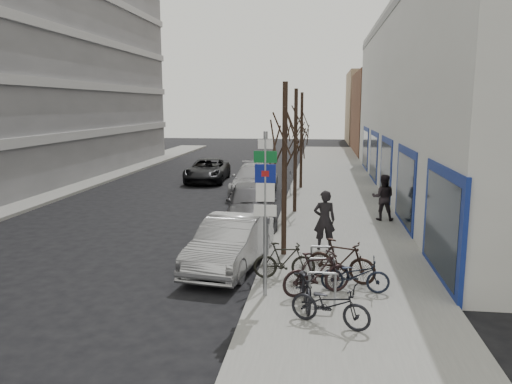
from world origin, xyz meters
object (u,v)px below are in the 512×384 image
(tree_far, at_px, (302,118))
(pedestrian_far, at_px, (383,197))
(bike_mid_curb, at_px, (355,272))
(meter_back, at_px, (290,181))
(tree_mid, at_px, (296,122))
(lane_car, at_px, (207,170))
(tree_near, at_px, (285,129))
(bike_mid_inner, at_px, (284,260))
(highway_sign_pole, at_px, (265,204))
(bike_near_right, at_px, (317,273))
(bike_near_left, at_px, (306,282))
(parked_car_mid, at_px, (251,203))
(parked_car_front, at_px, (230,243))
(meter_front, at_px, (268,234))
(bike_far_curb, at_px, (330,301))
(bike_far_inner, at_px, (341,260))
(meter_mid, at_px, (282,200))
(pedestrian_near, at_px, (324,220))
(parked_car_back, at_px, (255,180))

(tree_far, relative_size, pedestrian_far, 2.88)
(bike_mid_curb, height_order, pedestrian_far, pedestrian_far)
(meter_back, bearing_deg, bike_mid_curb, -79.62)
(tree_mid, height_order, lane_car, tree_mid)
(tree_near, height_order, bike_mid_inner, tree_near)
(highway_sign_pole, height_order, bike_near_right, highway_sign_pole)
(bike_near_left, bearing_deg, bike_mid_curb, 30.40)
(tree_near, xyz_separation_m, parked_car_mid, (-1.68, 4.59, -3.25))
(highway_sign_pole, xyz_separation_m, parked_car_front, (-1.32, 2.47, -1.70))
(meter_front, bearing_deg, parked_car_mid, 103.56)
(bike_far_curb, bearing_deg, parked_car_mid, 38.41)
(parked_car_mid, bearing_deg, lane_car, 103.84)
(tree_far, relative_size, bike_near_left, 2.98)
(bike_far_inner, height_order, parked_car_mid, parked_car_mid)
(meter_front, height_order, bike_near_right, meter_front)
(bike_mid_curb, bearing_deg, meter_mid, 19.29)
(pedestrian_near, height_order, pedestrian_far, pedestrian_near)
(meter_back, height_order, bike_near_right, meter_back)
(meter_front, bearing_deg, bike_near_right, -61.60)
(meter_front, relative_size, bike_far_curb, 0.71)
(tree_mid, xyz_separation_m, pedestrian_near, (1.26, -5.77, -2.98))
(bike_far_curb, relative_size, bike_far_inner, 0.93)
(tree_near, height_order, bike_mid_curb, tree_near)
(bike_near_left, bearing_deg, parked_car_mid, 97.35)
(pedestrian_near, bearing_deg, bike_near_left, 77.32)
(tree_near, height_order, tree_far, same)
(bike_mid_inner, relative_size, lane_car, 0.33)
(meter_back, height_order, pedestrian_far, pedestrian_far)
(bike_mid_curb, bearing_deg, highway_sign_pole, 105.09)
(meter_mid, bearing_deg, bike_far_inner, -73.52)
(highway_sign_pole, distance_m, lane_car, 19.98)
(bike_mid_curb, bearing_deg, bike_far_curb, 164.28)
(tree_mid, distance_m, pedestrian_near, 6.61)
(highway_sign_pole, bearing_deg, parked_car_mid, 100.33)
(parked_car_front, xyz_separation_m, lane_car, (-4.49, 16.57, -0.03))
(meter_mid, distance_m, bike_far_inner, 7.58)
(bike_mid_curb, xyz_separation_m, pedestrian_far, (1.64, 8.29, 0.43))
(bike_mid_curb, bearing_deg, tree_mid, 14.13)
(highway_sign_pole, relative_size, meter_front, 3.31)
(parked_car_back, bearing_deg, highway_sign_pole, -83.38)
(highway_sign_pole, height_order, parked_car_mid, highway_sign_pole)
(bike_mid_inner, height_order, parked_car_back, parked_car_back)
(tree_mid, relative_size, meter_front, 4.33)
(bike_far_curb, distance_m, pedestrian_far, 10.58)
(meter_back, distance_m, bike_far_curb, 15.64)
(parked_car_back, height_order, lane_car, parked_car_back)
(lane_car, xyz_separation_m, pedestrian_far, (9.68, -10.24, 0.38))
(parked_car_mid, bearing_deg, meter_back, 70.48)
(highway_sign_pole, distance_m, parked_car_front, 3.28)
(highway_sign_pole, xyz_separation_m, pedestrian_near, (1.46, 4.24, -1.33))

